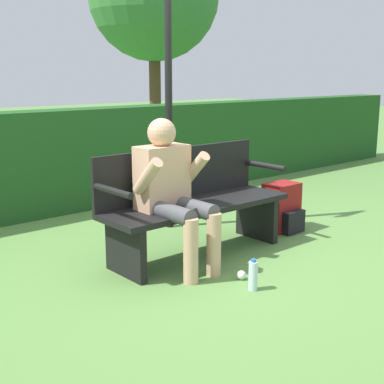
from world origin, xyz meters
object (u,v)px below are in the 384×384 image
water_bottle (253,275)px  signpost (169,59)px  park_bench (192,202)px  person_seated (171,186)px  backpack (282,208)px

water_bottle → signpost: (0.54, 1.62, 1.52)m
park_bench → signpost: bearing=64.8°
person_seated → signpost: size_ratio=0.40×
water_bottle → signpost: size_ratio=0.08×
person_seated → backpack: person_seated is taller
park_bench → water_bottle: bearing=-102.5°
park_bench → water_bottle: 0.96m
person_seated → signpost: signpost is taller
water_bottle → signpost: 2.29m
park_bench → signpost: 1.44m
person_seated → backpack: (1.43, 0.07, -0.43)m
park_bench → signpost: size_ratio=0.57×
water_bottle → signpost: bearing=71.5°
person_seated → signpost: 1.48m
backpack → signpost: bearing=133.0°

